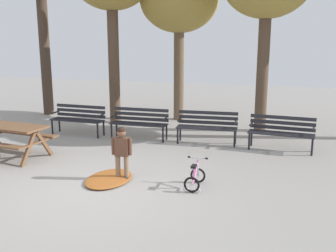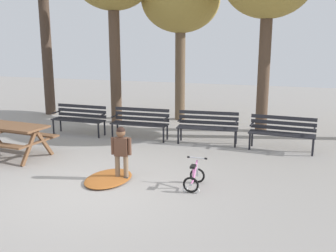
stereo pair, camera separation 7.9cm
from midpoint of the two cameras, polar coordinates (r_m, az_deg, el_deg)
The scene contains 10 objects.
ground at distance 7.47m, azimuth -10.57°, elevation -9.09°, with size 36.00×36.00×0.00m, color gray.
picnic_table at distance 9.88m, azimuth -21.92°, elevation -0.85°, with size 1.91×1.50×0.79m.
park_bench_far_left at distance 11.67m, azimuth -12.61°, elevation 1.30°, with size 1.61×0.49×0.85m.
park_bench_left at distance 10.88m, azimuth -3.85°, elevation 0.77°, with size 1.61×0.51×0.85m.
park_bench_right at distance 10.42m, azimuth 6.06°, elevation 0.20°, with size 1.63×0.58×0.85m.
park_bench_far_right at distance 10.13m, azimuth 16.59°, elevation -0.63°, with size 1.63×0.56×0.85m.
child_standing at distance 7.69m, azimuth -6.57°, elevation -3.33°, with size 0.41×0.20×1.08m.
kids_bicycle at distance 7.37m, azimuth 4.16°, elevation -7.53°, with size 0.39×0.56×0.54m.
leaf_pile at distance 7.87m, azimuth -8.42°, elevation -7.59°, with size 1.21×0.85×0.07m, color #9E5623.
tree_center at distance 13.41m, azimuth 2.03°, elevation 17.89°, with size 2.60×2.60×5.13m.
Camera 2 is at (3.46, -6.05, 2.73)m, focal length 41.62 mm.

